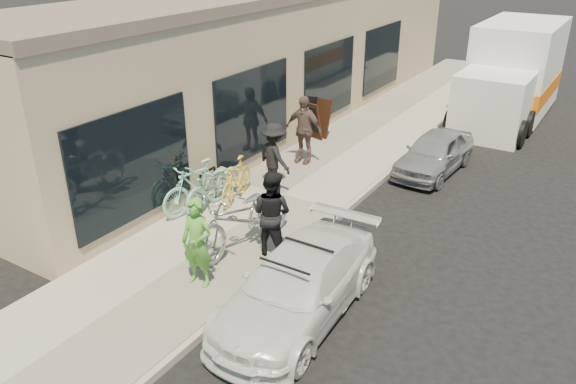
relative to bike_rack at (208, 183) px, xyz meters
The scene contains 17 objects.
ground 3.63m from the bike_rack, 28.99° to the right, with size 120.00×120.00×0.00m, color black.
sidewalk 1.79m from the bike_rack, 48.25° to the left, with size 3.00×34.00×0.15m, color #9E9B8E.
curb 3.02m from the bike_rack, 25.29° to the left, with size 0.12×34.00×0.13m, color #9A958C.
storefront 6.77m from the bike_rack, 108.65° to the left, with size 3.60×20.00×4.22m.
bike_rack is the anchor object (origin of this frame).
sandwich_board 5.11m from the bike_rack, 91.80° to the left, with size 0.82×0.83×1.10m.
sedan_white 4.26m from the bike_rack, 31.32° to the right, with size 1.74×3.91×1.15m.
sedan_silver 5.93m from the bike_rack, 53.37° to the left, with size 1.24×3.08×1.05m, color #97979C.
moving_truck 11.54m from the bike_rack, 69.51° to the left, with size 2.35×6.17×3.02m.
tandem_bike 2.21m from the bike_rack, 33.93° to the right, with size 0.89×2.55×1.34m, color #B8B8BA.
woman_rider 3.16m from the bike_rack, 53.76° to the right, with size 0.58×0.38×1.60m, color #4F9B33.
man_standing 2.59m from the bike_rack, 23.63° to the right, with size 0.81×0.63×1.67m, color black.
cruiser_bike_a 0.37m from the bike_rack, 91.37° to the right, with size 0.52×1.84×1.10m, color #85C7B3.
cruiser_bike_b 0.14m from the bike_rack, ahead, with size 0.68×1.94×1.02m, color #85C7B3.
cruiser_bike_c 0.64m from the bike_rack, 52.82° to the left, with size 0.45×1.58×0.95m, color gold.
bystander_a 1.70m from the bike_rack, 62.42° to the left, with size 1.02×0.59×1.59m, color black.
bystander_b 3.34m from the bike_rack, 81.24° to the left, with size 1.04×0.43×1.77m, color brown.
Camera 1 is at (4.31, -6.91, 5.67)m, focal length 35.00 mm.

